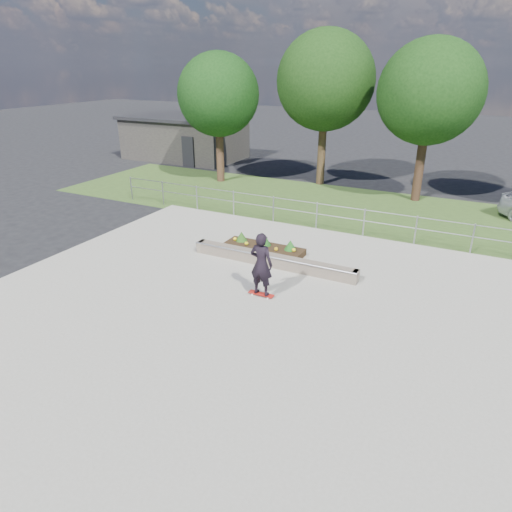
# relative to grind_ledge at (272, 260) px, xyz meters

# --- Properties ---
(ground) EXTENTS (120.00, 120.00, 0.00)m
(ground) POSITION_rel_grind_ledge_xyz_m (0.02, -3.17, -0.26)
(ground) COLOR black
(ground) RESTS_ON ground
(grass_verge) EXTENTS (30.00, 8.00, 0.02)m
(grass_verge) POSITION_rel_grind_ledge_xyz_m (0.02, 7.83, -0.25)
(grass_verge) COLOR #304A1D
(grass_verge) RESTS_ON ground
(concrete_slab) EXTENTS (15.00, 15.00, 0.06)m
(concrete_slab) POSITION_rel_grind_ledge_xyz_m (0.02, -3.17, -0.23)
(concrete_slab) COLOR gray
(concrete_slab) RESTS_ON ground
(fence) EXTENTS (20.06, 0.06, 1.20)m
(fence) POSITION_rel_grind_ledge_xyz_m (0.02, 4.33, 0.51)
(fence) COLOR gray
(fence) RESTS_ON ground
(building) EXTENTS (8.40, 5.40, 3.00)m
(building) POSITION_rel_grind_ledge_xyz_m (-13.98, 14.83, 1.25)
(building) COLOR #2B2926
(building) RESTS_ON ground
(tree_far_left) EXTENTS (4.55, 4.55, 7.15)m
(tree_far_left) POSITION_rel_grind_ledge_xyz_m (-7.98, 9.83, 4.59)
(tree_far_left) COLOR #382116
(tree_far_left) RESTS_ON ground
(tree_mid_left) EXTENTS (5.25, 5.25, 8.25)m
(tree_mid_left) POSITION_rel_grind_ledge_xyz_m (-2.48, 11.83, 5.34)
(tree_mid_left) COLOR #332314
(tree_mid_left) RESTS_ON ground
(tree_mid_right) EXTENTS (4.90, 4.90, 7.70)m
(tree_mid_right) POSITION_rel_grind_ledge_xyz_m (3.02, 10.83, 4.97)
(tree_mid_right) COLOR black
(tree_mid_right) RESTS_ON ground
(grind_ledge) EXTENTS (6.00, 0.44, 0.43)m
(grind_ledge) POSITION_rel_grind_ledge_xyz_m (0.00, 0.00, 0.00)
(grind_ledge) COLOR brown
(grind_ledge) RESTS_ON concrete_slab
(planter_bed) EXTENTS (3.00, 1.20, 0.61)m
(planter_bed) POSITION_rel_grind_ledge_xyz_m (-0.79, 0.86, -0.02)
(planter_bed) COLOR black
(planter_bed) RESTS_ON concrete_slab
(skateboarder) EXTENTS (0.80, 0.47, 2.02)m
(skateboarder) POSITION_rel_grind_ledge_xyz_m (0.64, -2.16, 0.84)
(skateboarder) COLOR white
(skateboarder) RESTS_ON concrete_slab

